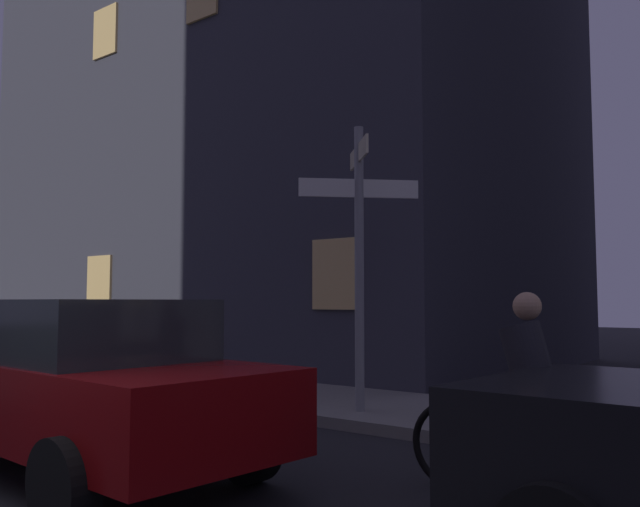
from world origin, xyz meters
The scene contains 4 objects.
sidewalk_kerb centered at (0.00, 6.27, 0.07)m, with size 40.00×2.52×0.14m, color gray.
signpost centered at (-0.51, 5.61, 2.31)m, with size 1.14×1.14×3.69m.
car_far_oncoming centered at (-1.20, 1.98, 0.81)m, with size 4.78×2.12×1.55m.
cyclist centered at (2.38, 3.59, 0.75)m, with size 1.82×0.33×1.61m.
Camera 1 is at (4.28, -1.43, 1.54)m, focal length 36.88 mm.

